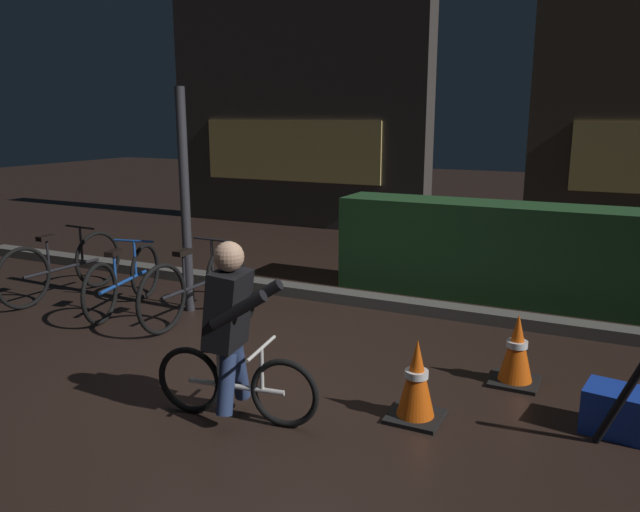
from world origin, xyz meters
The scene contains 13 objects.
ground_plane centered at (0.00, 0.00, 0.00)m, with size 40.00×40.00×0.00m, color black.
sidewalk_curb centered at (0.00, 2.20, 0.06)m, with size 12.00×0.24×0.12m, color #56544F.
hedge_row centered at (1.80, 3.10, 0.54)m, with size 4.80×0.70×1.09m, color #214723.
storefront_left centered at (-3.16, 6.50, 2.20)m, with size 5.09×0.54×4.41m.
street_post centered at (-1.64, 1.20, 1.16)m, with size 0.10×0.10×2.32m, color #2D2D33.
parked_bike_leftmost centered at (-3.25, 0.98, 0.35)m, with size 0.46×1.70×0.78m.
parked_bike_left_mid centered at (-2.27, 0.90, 0.33)m, with size 0.49×1.52×0.72m.
parked_bike_center_left centered at (-1.41, 1.01, 0.36)m, with size 0.46×1.71×0.79m.
traffic_cone_near centered at (1.27, -0.10, 0.28)m, with size 0.36×0.36×0.58m.
traffic_cone_far centered at (1.79, 0.80, 0.27)m, with size 0.36×0.36×0.56m.
blue_crate centered at (2.53, 0.30, 0.15)m, with size 0.44×0.32×0.30m, color #193DB7.
cyclist centered at (0.14, -0.62, 0.63)m, with size 1.18×0.50×1.25m.
closed_umbrella centered at (2.55, 0.05, 0.41)m, with size 0.05×0.05×0.85m, color black.
Camera 1 is at (2.41, -3.93, 2.04)m, focal length 35.00 mm.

